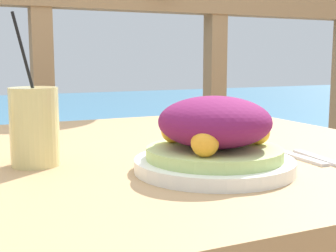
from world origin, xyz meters
TOP-DOWN VIEW (x-y plane):
  - patio_table at (0.00, 0.00)m, footprint 1.15×0.93m
  - railing_fence at (-0.00, 0.82)m, footprint 2.80×0.08m
  - salad_plate at (0.08, -0.21)m, footprint 0.25×0.25m
  - drink_glass at (-0.16, -0.05)m, footprint 0.08×0.08m
  - fork at (0.29, -0.23)m, footprint 0.04×0.18m
  - knife at (0.27, -0.17)m, footprint 0.02×0.18m

SIDE VIEW (x-z plane):
  - patio_table at x=0.00m, z-range 0.27..0.98m
  - fork at x=0.29m, z-range 0.71..0.71m
  - knife at x=0.27m, z-range 0.71..0.71m
  - salad_plate at x=0.08m, z-range 0.70..0.82m
  - drink_glass at x=-0.16m, z-range 0.65..0.90m
  - railing_fence at x=0.00m, z-range 0.21..1.35m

